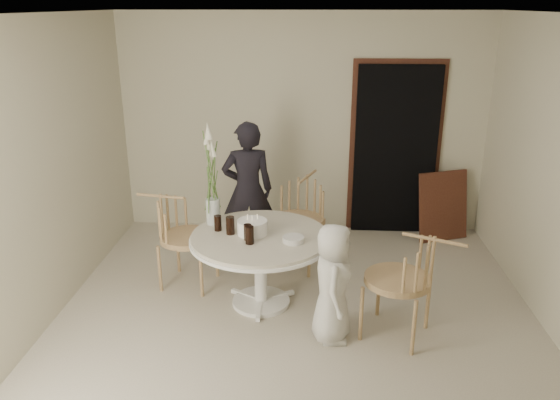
# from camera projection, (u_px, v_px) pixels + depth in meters

# --- Properties ---
(ground) EXTENTS (4.50, 4.50, 0.00)m
(ground) POSITION_uv_depth(u_px,v_px,m) (296.00, 318.00, 5.10)
(ground) COLOR beige
(ground) RESTS_ON ground
(room_shell) EXTENTS (4.50, 4.50, 4.50)m
(room_shell) POSITION_uv_depth(u_px,v_px,m) (298.00, 150.00, 4.55)
(room_shell) COLOR silver
(room_shell) RESTS_ON ground
(doorway) EXTENTS (1.00, 0.10, 2.10)m
(doorway) POSITION_uv_depth(u_px,v_px,m) (395.00, 151.00, 6.74)
(doorway) COLOR black
(doorway) RESTS_ON ground
(door_trim) EXTENTS (1.12, 0.03, 2.22)m
(door_trim) POSITION_uv_depth(u_px,v_px,m) (395.00, 146.00, 6.75)
(door_trim) COLOR #572E1E
(door_trim) RESTS_ON ground
(table) EXTENTS (1.33, 1.33, 0.73)m
(table) POSITION_uv_depth(u_px,v_px,m) (260.00, 246.00, 5.15)
(table) COLOR white
(table) RESTS_ON ground
(picture_frame) EXTENTS (0.67, 0.41, 0.85)m
(picture_frame) POSITION_uv_depth(u_px,v_px,m) (443.00, 206.00, 6.69)
(picture_frame) COLOR #572E1E
(picture_frame) RESTS_ON ground
(chair_far) EXTENTS (0.67, 0.70, 0.98)m
(chair_far) POSITION_uv_depth(u_px,v_px,m) (302.00, 208.00, 6.05)
(chair_far) COLOR tan
(chair_far) RESTS_ON ground
(chair_right) EXTENTS (0.73, 0.71, 1.00)m
(chair_right) POSITION_uv_depth(u_px,v_px,m) (415.00, 272.00, 4.58)
(chair_right) COLOR tan
(chair_right) RESTS_ON ground
(chair_left) EXTENTS (0.64, 0.60, 0.97)m
(chair_left) POSITION_uv_depth(u_px,v_px,m) (175.00, 227.00, 5.55)
(chair_left) COLOR tan
(chair_left) RESTS_ON ground
(girl) EXTENTS (0.64, 0.48, 1.58)m
(girl) POSITION_uv_depth(u_px,v_px,m) (248.00, 190.00, 6.14)
(girl) COLOR black
(girl) RESTS_ON ground
(boy) EXTENTS (0.34, 0.52, 1.07)m
(boy) POSITION_uv_depth(u_px,v_px,m) (332.00, 283.00, 4.63)
(boy) COLOR silver
(boy) RESTS_ON ground
(birthday_cake) EXTENTS (0.28, 0.28, 0.19)m
(birthday_cake) POSITION_uv_depth(u_px,v_px,m) (252.00, 227.00, 5.11)
(birthday_cake) COLOR white
(birthday_cake) RESTS_ON table
(cola_tumbler_a) EXTENTS (0.08, 0.08, 0.15)m
(cola_tumbler_a) POSITION_uv_depth(u_px,v_px,m) (248.00, 232.00, 4.97)
(cola_tumbler_a) COLOR black
(cola_tumbler_a) RESTS_ON table
(cola_tumbler_b) EXTENTS (0.10, 0.10, 0.17)m
(cola_tumbler_b) POSITION_uv_depth(u_px,v_px,m) (250.00, 235.00, 4.89)
(cola_tumbler_b) COLOR black
(cola_tumbler_b) RESTS_ON table
(cola_tumbler_c) EXTENTS (0.08, 0.08, 0.15)m
(cola_tumbler_c) POSITION_uv_depth(u_px,v_px,m) (218.00, 223.00, 5.18)
(cola_tumbler_c) COLOR black
(cola_tumbler_c) RESTS_ON table
(cola_tumbler_d) EXTENTS (0.09, 0.09, 0.17)m
(cola_tumbler_d) POSITION_uv_depth(u_px,v_px,m) (230.00, 225.00, 5.10)
(cola_tumbler_d) COLOR black
(cola_tumbler_d) RESTS_ON table
(plate_stack) EXTENTS (0.21, 0.21, 0.05)m
(plate_stack) POSITION_uv_depth(u_px,v_px,m) (293.00, 239.00, 4.95)
(plate_stack) COLOR silver
(plate_stack) RESTS_ON table
(flower_vase) EXTENTS (0.14, 0.14, 1.02)m
(flower_vase) POSITION_uv_depth(u_px,v_px,m) (212.00, 182.00, 5.23)
(flower_vase) COLOR silver
(flower_vase) RESTS_ON table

